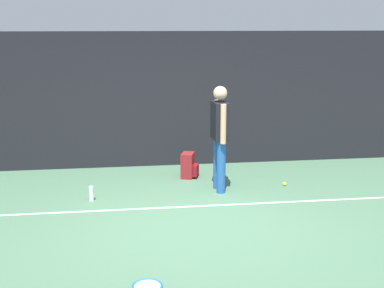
% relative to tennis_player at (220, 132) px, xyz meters
% --- Properties ---
extents(ground_plane, '(12.00, 12.00, 0.00)m').
position_rel_tennis_player_xyz_m(ground_plane, '(-0.57, -1.30, -0.97)').
color(ground_plane, '#4C7556').
extents(back_fence, '(10.00, 0.10, 2.51)m').
position_rel_tennis_player_xyz_m(back_fence, '(-0.57, 1.70, 0.29)').
color(back_fence, black).
rests_on(back_fence, ground).
extents(court_line, '(9.00, 0.05, 0.00)m').
position_rel_tennis_player_xyz_m(court_line, '(-0.57, -0.71, -0.96)').
color(court_line, white).
rests_on(court_line, ground).
extents(tennis_player, '(0.24, 0.53, 1.70)m').
position_rel_tennis_player_xyz_m(tennis_player, '(0.00, 0.00, 0.00)').
color(tennis_player, '#2659A5').
rests_on(tennis_player, ground).
extents(tennis_racket, '(0.43, 0.63, 0.03)m').
position_rel_tennis_player_xyz_m(tennis_racket, '(-1.32, -3.09, -0.95)').
color(tennis_racket, black).
rests_on(tennis_racket, ground).
extents(backpack, '(0.35, 0.35, 0.44)m').
position_rel_tennis_player_xyz_m(backpack, '(-0.40, 0.79, -0.76)').
color(backpack, maroon).
rests_on(backpack, ground).
extents(tennis_ball_near_player, '(0.07, 0.07, 0.07)m').
position_rel_tennis_player_xyz_m(tennis_ball_near_player, '(1.13, 0.09, -0.93)').
color(tennis_ball_near_player, '#CCE033').
rests_on(tennis_ball_near_player, ground).
extents(water_bottle, '(0.07, 0.07, 0.23)m').
position_rel_tennis_player_xyz_m(water_bottle, '(-2.03, -0.24, -0.85)').
color(water_bottle, white).
rests_on(water_bottle, ground).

